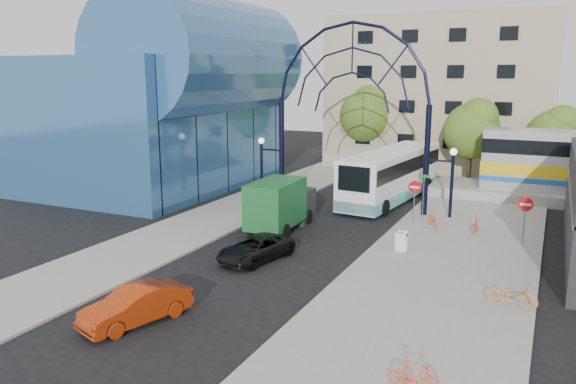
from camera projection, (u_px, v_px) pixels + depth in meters
The scene contains 21 objects.
ground at pixel (245, 274), 25.22m from camera, with size 120.00×120.00×0.00m, color black.
sidewalk_east at pixel (442, 272), 25.36m from camera, with size 8.00×56.00×0.12m, color gray.
plaza_west at pixel (200, 225), 33.24m from camera, with size 5.00×50.00×0.12m, color gray.
gateway_arch at pixel (352, 78), 35.81m from camera, with size 13.64×0.44×12.10m.
stop_sign at pixel (415, 191), 33.37m from camera, with size 0.80×0.07×2.50m.
do_not_enter_sign at pixel (525, 209), 29.00m from camera, with size 0.76×0.07×2.48m.
street_name_sign at pixel (424, 187), 33.71m from camera, with size 0.70×0.70×2.80m.
sandwich_board at pixel (402, 239), 27.98m from camera, with size 0.55×0.61×0.99m.
transit_hall at pixel (168, 102), 43.52m from camera, with size 16.50×18.00×14.50m.
apartment_block at pixel (443, 93), 53.80m from camera, with size 20.00×12.10×14.00m.
tree_north_a at pixel (473, 128), 44.57m from camera, with size 4.48×4.48×7.00m.
tree_north_b at pixel (368, 113), 52.18m from camera, with size 5.12×5.12×8.00m.
tree_north_c at pixel (556, 133), 43.88m from camera, with size 4.16×4.16×6.50m.
city_bus at pixel (392, 174), 39.78m from camera, with size 4.15×13.06×3.53m.
green_truck at pixel (281, 204), 32.26m from camera, with size 2.48×5.95×2.96m.
black_suv at pixel (255, 249), 26.97m from camera, with size 1.96×4.24×1.18m, color black.
red_sedan at pixel (136, 305), 20.18m from camera, with size 1.43×4.10×1.35m, color #9A2A09.
bike_near_a at pixel (433, 219), 32.37m from camera, with size 0.62×1.78×0.93m, color orange.
bike_near_b at pixel (476, 225), 31.17m from camera, with size 0.47×1.65×0.99m, color #DC492C.
bike_far_a at pixel (513, 295), 21.28m from camera, with size 0.64×1.82×0.96m, color orange.
bike_far_b at pixel (415, 377), 15.63m from camera, with size 0.42×1.48×0.89m, color #D14529.
Camera 1 is at (12.06, -20.73, 8.84)m, focal length 35.00 mm.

